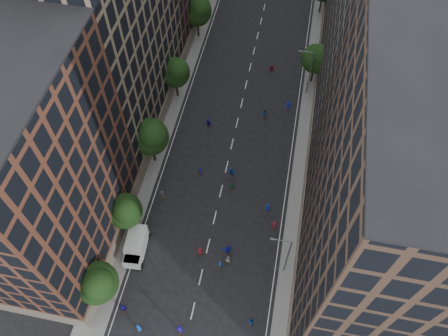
% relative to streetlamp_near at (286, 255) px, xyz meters
% --- Properties ---
extents(ground, '(240.00, 240.00, 0.00)m').
position_rel_streetlamp_near_xyz_m(ground, '(-10.37, 28.00, -5.17)').
color(ground, black).
rests_on(ground, ground).
extents(sidewalk_left, '(4.00, 105.00, 0.15)m').
position_rel_streetlamp_near_xyz_m(sidewalk_left, '(-22.37, 35.50, -5.09)').
color(sidewalk_left, slate).
rests_on(sidewalk_left, ground).
extents(sidewalk_right, '(4.00, 105.00, 0.15)m').
position_rel_streetlamp_near_xyz_m(sidewalk_right, '(1.63, 35.50, -5.09)').
color(sidewalk_right, slate).
rests_on(sidewalk_right, ground).
extents(bldg_left_a, '(14.00, 22.00, 30.00)m').
position_rel_streetlamp_near_xyz_m(bldg_left_a, '(-29.37, -1.00, 9.83)').
color(bldg_left_a, brown).
rests_on(bldg_left_a, ground).
extents(bldg_left_b, '(14.00, 26.00, 34.00)m').
position_rel_streetlamp_near_xyz_m(bldg_left_b, '(-29.37, 23.00, 11.83)').
color(bldg_left_b, '#7F6E53').
rests_on(bldg_left_b, ground).
extents(bldg_right_a, '(14.00, 30.00, 36.00)m').
position_rel_streetlamp_near_xyz_m(bldg_right_a, '(8.63, 3.00, 12.83)').
color(bldg_right_a, '#483326').
rests_on(bldg_right_a, ground).
extents(bldg_right_b, '(14.00, 28.00, 33.00)m').
position_rel_streetlamp_near_xyz_m(bldg_right_b, '(8.63, 32.00, 11.33)').
color(bldg_right_b, '#5B544B').
rests_on(bldg_right_b, ground).
extents(tree_left_0, '(5.20, 5.20, 8.83)m').
position_rel_streetlamp_near_xyz_m(tree_left_0, '(-21.38, -8.15, 0.79)').
color(tree_left_0, black).
rests_on(tree_left_0, ground).
extents(tree_left_1, '(4.80, 4.80, 8.21)m').
position_rel_streetlamp_near_xyz_m(tree_left_1, '(-21.39, 1.86, 0.38)').
color(tree_left_1, black).
rests_on(tree_left_1, ground).
extents(tree_left_2, '(5.60, 5.60, 9.45)m').
position_rel_streetlamp_near_xyz_m(tree_left_2, '(-21.36, 13.83, 1.19)').
color(tree_left_2, black).
rests_on(tree_left_2, ground).
extents(tree_left_3, '(5.00, 5.00, 8.58)m').
position_rel_streetlamp_near_xyz_m(tree_left_3, '(-21.38, 27.85, 0.65)').
color(tree_left_3, black).
rests_on(tree_left_3, ground).
extents(tree_left_4, '(5.40, 5.40, 9.08)m').
position_rel_streetlamp_near_xyz_m(tree_left_4, '(-21.37, 43.84, 0.93)').
color(tree_left_4, black).
rests_on(tree_left_4, ground).
extents(tree_right_a, '(5.00, 5.00, 8.39)m').
position_rel_streetlamp_near_xyz_m(tree_right_a, '(1.02, 35.85, 0.46)').
color(tree_right_a, black).
rests_on(tree_right_a, ground).
extents(streetlamp_near, '(2.64, 0.22, 9.06)m').
position_rel_streetlamp_near_xyz_m(streetlamp_near, '(0.00, 0.00, 0.00)').
color(streetlamp_near, '#595B60').
rests_on(streetlamp_near, ground).
extents(streetlamp_far, '(2.64, 0.22, 9.06)m').
position_rel_streetlamp_near_xyz_m(streetlamp_far, '(0.00, 33.00, 0.00)').
color(streetlamp_far, '#595B60').
rests_on(streetlamp_far, ground).
extents(cargo_van, '(2.93, 5.59, 2.89)m').
position_rel_streetlamp_near_xyz_m(cargo_van, '(-19.68, -0.99, -3.65)').
color(cargo_van, silver).
rests_on(cargo_van, ground).
extents(skater_0, '(0.84, 0.56, 1.67)m').
position_rel_streetlamp_near_xyz_m(skater_0, '(-16.25, -11.00, -4.33)').
color(skater_0, '#1548AA').
rests_on(skater_0, ground).
extents(skater_1, '(0.65, 0.50, 1.59)m').
position_rel_streetlamp_near_xyz_m(skater_1, '(-8.15, -1.07, -4.37)').
color(skater_1, blue).
rests_on(skater_1, ground).
extents(skater_2, '(1.01, 0.87, 1.80)m').
position_rel_streetlamp_near_xyz_m(skater_2, '(-2.96, -7.58, -4.27)').
color(skater_2, '#114190').
rests_on(skater_2, ground).
extents(skater_3, '(1.16, 0.71, 1.73)m').
position_rel_streetlamp_near_xyz_m(skater_3, '(-11.22, -10.26, -4.30)').
color(skater_3, '#1A1296').
rests_on(skater_3, ground).
extents(skater_4, '(1.05, 0.48, 1.76)m').
position_rel_streetlamp_near_xyz_m(skater_4, '(-18.87, -9.09, -4.29)').
color(skater_4, '#1714A3').
rests_on(skater_4, ground).
extents(skater_5, '(1.69, 0.97, 1.73)m').
position_rel_streetlamp_near_xyz_m(skater_5, '(-7.56, 1.09, -4.30)').
color(skater_5, '#1721BD').
rests_on(skater_5, ground).
extents(skater_6, '(0.85, 0.62, 1.60)m').
position_rel_streetlamp_near_xyz_m(skater_6, '(-11.16, 0.29, -4.37)').
color(skater_6, maroon).
rests_on(skater_6, ground).
extents(skater_7, '(0.73, 0.51, 1.91)m').
position_rel_streetlamp_near_xyz_m(skater_7, '(-1.87, 6.04, -4.21)').
color(skater_7, maroon).
rests_on(skater_7, ground).
extents(skater_8, '(0.91, 0.77, 1.64)m').
position_rel_streetlamp_near_xyz_m(skater_8, '(-7.24, -0.23, -4.35)').
color(skater_8, '#BBBBB6').
rests_on(skater_8, ground).
extents(skater_9, '(1.23, 0.84, 1.76)m').
position_rel_streetlamp_near_xyz_m(skater_9, '(-18.50, 7.71, -4.29)').
color(skater_9, '#39383D').
rests_on(skater_9, ground).
extents(skater_10, '(1.17, 0.61, 1.90)m').
position_rel_streetlamp_near_xyz_m(skater_10, '(-8.97, 10.97, -4.22)').
color(skater_10, '#237546').
rests_on(skater_10, ground).
extents(skater_11, '(1.56, 0.83, 1.60)m').
position_rel_streetlamp_near_xyz_m(skater_11, '(-9.35, 13.61, -4.37)').
color(skater_11, '#1643B9').
rests_on(skater_11, ground).
extents(skater_12, '(0.96, 0.78, 1.71)m').
position_rel_streetlamp_near_xyz_m(skater_12, '(-3.16, 8.58, -4.31)').
color(skater_12, navy).
rests_on(skater_12, ground).
extents(skater_13, '(0.69, 0.56, 1.62)m').
position_rel_streetlamp_near_xyz_m(skater_13, '(-14.12, 13.04, -4.36)').
color(skater_13, '#131C9C').
rests_on(skater_13, ground).
extents(skater_14, '(1.02, 0.84, 1.94)m').
position_rel_streetlamp_near_xyz_m(skater_14, '(-6.22, 26.00, -4.20)').
color(skater_14, '#1340A0').
rests_on(skater_14, ground).
extents(skater_15, '(1.26, 0.86, 1.80)m').
position_rel_streetlamp_near_xyz_m(skater_15, '(-2.50, 28.62, -4.27)').
color(skater_15, '#141AA8').
rests_on(skater_15, ground).
extents(skater_16, '(1.19, 0.80, 1.88)m').
position_rel_streetlamp_near_xyz_m(skater_16, '(-14.77, 22.14, -4.23)').
color(skater_16, '#121498').
rests_on(skater_16, ground).
extents(skater_17, '(1.48, 0.62, 1.55)m').
position_rel_streetlamp_near_xyz_m(skater_17, '(-6.41, 37.02, -4.39)').
color(skater_17, maroon).
rests_on(skater_17, ground).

